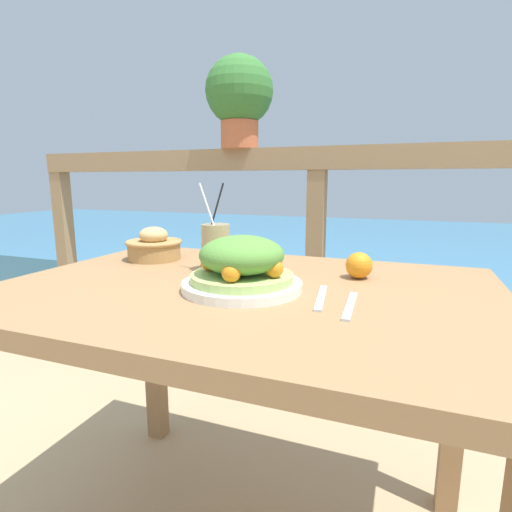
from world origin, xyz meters
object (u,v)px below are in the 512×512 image
bread_basket (154,246)px  potted_plant (239,96)px  salad_plate (242,267)px  drink_glass (216,247)px

bread_basket → potted_plant: potted_plant is taller
salad_plate → drink_glass: (-0.14, 0.15, 0.01)m
salad_plate → bread_basket: 0.45m
salad_plate → drink_glass: 0.21m
salad_plate → potted_plant: bearing=113.2°
salad_plate → drink_glass: drink_glass is taller
salad_plate → potted_plant: 1.04m
drink_glass → bread_basket: (-0.25, 0.08, -0.02)m
bread_basket → potted_plant: (0.04, 0.59, 0.55)m
salad_plate → potted_plant: potted_plant is taller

